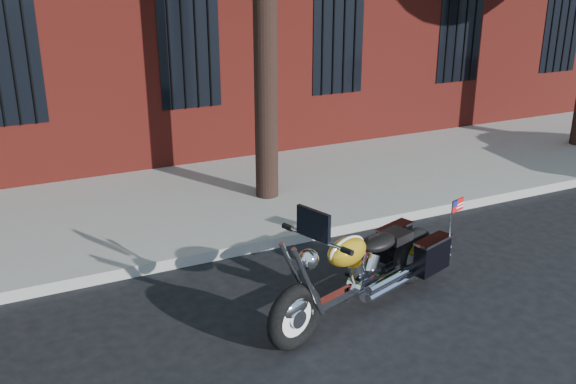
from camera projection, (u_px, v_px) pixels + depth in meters
name	position (u px, v px, depth m)	size (l,w,h in m)	color
ground	(328.00, 289.00, 7.68)	(120.00, 120.00, 0.00)	black
curb	(279.00, 240.00, 8.82)	(40.00, 0.16, 0.15)	gray
sidewalk	(230.00, 197.00, 10.41)	(40.00, 3.60, 0.15)	gray
motorcycle	(369.00, 269.00, 7.09)	(2.83, 1.35, 1.44)	black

